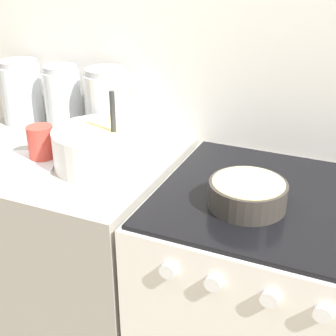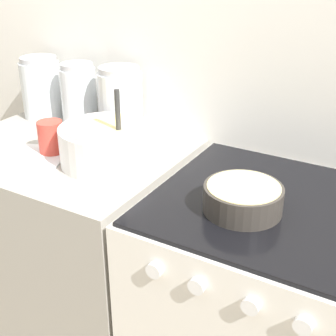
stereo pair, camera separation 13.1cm
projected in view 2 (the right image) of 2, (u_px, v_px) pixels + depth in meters
The scene contains 10 objects.
wall_back at pixel (214, 61), 1.53m from camera, with size 4.55×0.05×2.40m.
countertop_cabinet at pixel (76, 261), 1.76m from camera, with size 0.78×0.61×0.93m.
stove at pixel (258, 334), 1.44m from camera, with size 0.64×0.63×0.93m.
mixing_bowl at pixel (106, 142), 1.43m from camera, with size 0.29×0.29×0.24m.
baking_pan at pixel (243, 198), 1.18m from camera, with size 0.20×0.20×0.07m.
storage_jar_left at pixel (42, 92), 1.81m from camera, with size 0.15×0.15×0.23m.
storage_jar_middle at pixel (79, 99), 1.72m from camera, with size 0.13×0.13×0.23m.
storage_jar_right at pixel (120, 106), 1.64m from camera, with size 0.16×0.16×0.24m.
tin_can at pixel (51, 138), 1.50m from camera, with size 0.08×0.08×0.11m.
recipe_page at pixel (24, 160), 1.47m from camera, with size 0.31×0.31×0.01m.
Camera 2 is at (0.63, -0.76, 1.55)m, focal length 50.00 mm.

